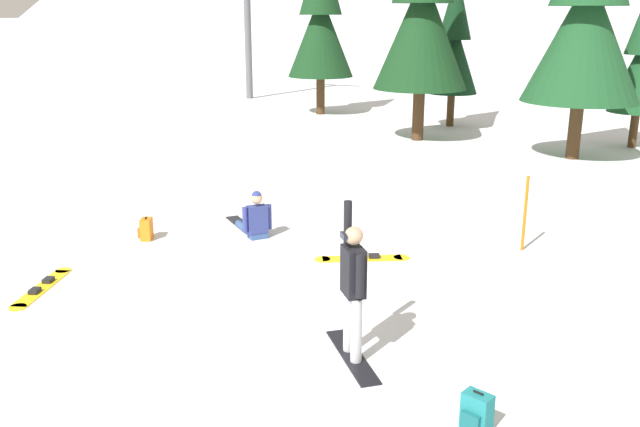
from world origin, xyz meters
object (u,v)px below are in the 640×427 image
object	(u,v)px
pine_tree_tall	(321,19)
trail_marker_pole	(525,213)
loose_snowboard_near_right	(362,258)
pine_tree_short	(587,13)
backpack_orange	(146,229)
snowboarder_midground	(254,219)
snowboarder_foreground	(353,288)
loose_snowboard_near_left	(42,287)
backpack_teal	(476,413)
pine_tree_young	(423,9)
pine_tree_leaning	(454,44)

from	to	relation	value
pine_tree_tall	trail_marker_pole	bearing A→B (deg)	-52.86
loose_snowboard_near_right	pine_tree_short	xyz separation A→B (m)	(2.61, 11.35, 4.41)
backpack_orange	pine_tree_short	bearing A→B (deg)	59.96
snowboarder_midground	loose_snowboard_near_right	xyz separation A→B (m)	(2.55, -0.37, -0.32)
snowboarder_foreground	loose_snowboard_near_right	xyz separation A→B (m)	(-1.28, 3.58, -0.99)
loose_snowboard_near_left	pine_tree_short	world-z (taller)	pine_tree_short
backpack_teal	pine_tree_tall	world-z (taller)	pine_tree_tall
pine_tree_tall	pine_tree_young	xyz separation A→B (m)	(5.93, -4.40, 0.40)
loose_snowboard_near_right	backpack_teal	size ratio (longest dim) A/B	3.63
snowboarder_midground	trail_marker_pole	world-z (taller)	trail_marker_pole
loose_snowboard_near_left	pine_tree_short	size ratio (longest dim) A/B	0.23
loose_snowboard_near_right	backpack_orange	size ratio (longest dim) A/B	3.63
snowboarder_foreground	pine_tree_tall	distance (m)	22.93
loose_snowboard_near_left	pine_tree_leaning	bearing A→B (deg)	84.75
pine_tree_short	pine_tree_leaning	size ratio (longest dim) A/B	1.36
trail_marker_pole	snowboarder_foreground	bearing A→B (deg)	-104.04
backpack_orange	loose_snowboard_near_left	bearing A→B (deg)	-88.63
pine_tree_short	backpack_orange	bearing A→B (deg)	-120.04
snowboarder_midground	backpack_teal	distance (m)	7.53
snowboarder_foreground	backpack_teal	world-z (taller)	snowboarder_foreground
trail_marker_pole	pine_tree_tall	distance (m)	19.12
pine_tree_tall	pine_tree_young	size ratio (longest dim) A/B	0.91
backpack_teal	snowboarder_midground	bearing A→B (deg)	139.31
pine_tree_tall	pine_tree_leaning	xyz separation A→B (m)	(6.19, -0.85, -0.89)
backpack_teal	loose_snowboard_near_right	bearing A→B (deg)	124.86
snowboarder_midground	loose_snowboard_near_right	size ratio (longest dim) A/B	0.93
loose_snowboard_near_left	backpack_orange	bearing A→B (deg)	91.37
backpack_teal	pine_tree_leaning	xyz separation A→B (m)	(-5.71, 20.50, 3.04)
snowboarder_foreground	snowboarder_midground	distance (m)	5.54
snowboarder_midground	pine_tree_short	xyz separation A→B (m)	(5.16, 10.98, 4.08)
loose_snowboard_near_right	pine_tree_tall	xyz separation A→B (m)	(-8.73, 16.81, 4.12)
loose_snowboard_near_right	pine_tree_short	bearing A→B (deg)	77.05
loose_snowboard_near_right	backpack_teal	xyz separation A→B (m)	(3.16, -4.54, 0.19)
snowboarder_midground	backpack_orange	xyz separation A→B (m)	(-1.86, -1.16, -0.13)
backpack_orange	pine_tree_tall	distance (m)	18.54
trail_marker_pole	pine_tree_short	world-z (taller)	pine_tree_short
snowboarder_foreground	trail_marker_pole	size ratio (longest dim) A/B	1.43
snowboarder_foreground	pine_tree_leaning	world-z (taller)	pine_tree_leaning
pine_tree_leaning	backpack_teal	bearing A→B (deg)	-74.45
snowboarder_foreground	trail_marker_pole	world-z (taller)	snowboarder_foreground
backpack_orange	pine_tree_tall	size ratio (longest dim) A/B	0.06
backpack_teal	backpack_orange	xyz separation A→B (m)	(-7.57, 3.75, 0.00)
pine_tree_short	pine_tree_leaning	world-z (taller)	pine_tree_short
snowboarder_midground	pine_tree_young	distance (m)	12.75
loose_snowboard_near_left	backpack_teal	size ratio (longest dim) A/B	3.90
pine_tree_tall	pine_tree_leaning	world-z (taller)	pine_tree_tall
backpack_teal	pine_tree_short	bearing A→B (deg)	91.99
loose_snowboard_near_left	pine_tree_short	distance (m)	17.07
trail_marker_pole	loose_snowboard_near_right	bearing A→B (deg)	-145.52
pine_tree_young	pine_tree_leaning	xyz separation A→B (m)	(0.26, 3.56, -1.28)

